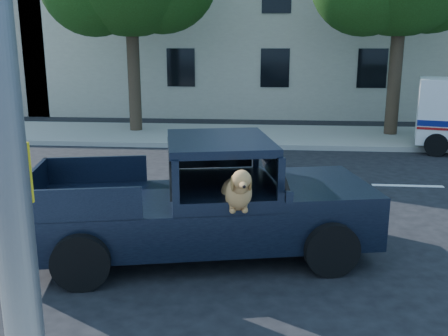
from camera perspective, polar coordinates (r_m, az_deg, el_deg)
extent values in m
plane|color=black|center=(8.58, -0.48, -7.64)|extent=(120.00, 120.00, 0.00)
cube|color=gray|center=(17.44, 2.50, 3.74)|extent=(60.00, 4.00, 0.15)
cylinder|color=#332619|center=(18.21, -10.26, 10.70)|extent=(0.44, 0.44, 4.40)
cylinder|color=#332619|center=(18.07, 18.95, 10.16)|extent=(0.44, 0.44, 4.40)
cube|color=beige|center=(24.58, 10.79, 16.83)|extent=(26.00, 6.00, 9.00)
cube|color=black|center=(7.69, -2.34, -5.42)|extent=(5.34, 2.96, 0.64)
cube|color=black|center=(7.90, 10.72, -2.09)|extent=(1.83, 2.20, 0.16)
cube|color=black|center=(7.41, -0.56, 2.96)|extent=(1.86, 2.14, 0.12)
cube|color=black|center=(7.61, 5.34, 0.57)|extent=(0.59, 1.68, 0.55)
cube|color=black|center=(7.26, 1.38, -5.05)|extent=(0.63, 0.63, 0.37)
cube|color=black|center=(6.51, 7.47, -3.29)|extent=(0.11, 0.07, 0.16)
cube|color=yellow|center=(3.85, -22.38, -0.49)|extent=(0.18, 0.03, 0.44)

